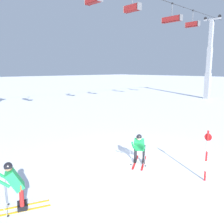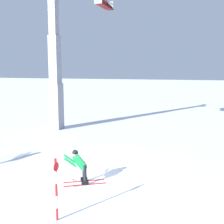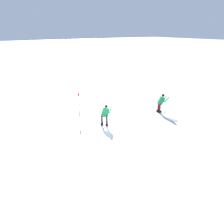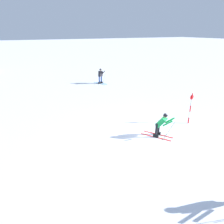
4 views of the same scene
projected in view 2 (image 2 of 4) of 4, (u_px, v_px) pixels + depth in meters
name	position (u px, v px, depth m)	size (l,w,h in m)	color
ground_plane	(94.00, 178.00, 11.78)	(260.00, 260.00, 0.00)	white
skier_carving_main	(80.00, 164.00, 11.14)	(1.75, 1.42, 1.57)	red
lift_tower_near	(55.00, 69.00, 21.11)	(0.86, 2.65, 11.34)	gray
chairlift_seat_nearest	(103.00, 2.00, 19.04)	(0.61, 2.20, 2.36)	black
trail_marker_pole	(56.00, 187.00, 8.35)	(0.07, 0.28, 1.96)	red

